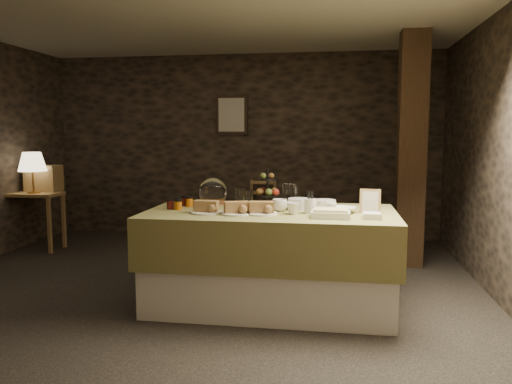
# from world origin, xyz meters

# --- Properties ---
(ground_plane) EXTENTS (5.50, 5.00, 0.01)m
(ground_plane) POSITION_xyz_m (0.00, 0.00, 0.00)
(ground_plane) COLOR black
(ground_plane) RESTS_ON ground
(room_shell) EXTENTS (5.52, 5.02, 2.60)m
(room_shell) POSITION_xyz_m (0.00, 0.00, 1.56)
(room_shell) COLOR black
(room_shell) RESTS_ON ground
(buffet_table) EXTENTS (2.11, 1.12, 0.84)m
(buffet_table) POSITION_xyz_m (0.78, -0.36, 0.48)
(buffet_table) COLOR white
(buffet_table) RESTS_ON ground_plane
(console_table) EXTENTS (0.69, 0.39, 0.74)m
(console_table) POSITION_xyz_m (-2.50, 1.25, 0.61)
(console_table) COLOR olive
(console_table) RESTS_ON ground_plane
(table_lamp) EXTENTS (0.35, 0.35, 0.52)m
(table_lamp) POSITION_xyz_m (-2.45, 1.20, 1.13)
(table_lamp) COLOR #BD883B
(table_lamp) RESTS_ON console_table
(wine_rack) EXTENTS (0.42, 0.26, 0.34)m
(wine_rack) POSITION_xyz_m (-2.45, 1.43, 0.91)
(wine_rack) COLOR olive
(wine_rack) RESTS_ON console_table
(chair) EXTENTS (0.39, 0.37, 0.65)m
(chair) POSITION_xyz_m (0.31, 2.34, 0.37)
(chair) COLOR olive
(chair) RESTS_ON ground_plane
(timber_column) EXTENTS (0.30, 0.30, 2.60)m
(timber_column) POSITION_xyz_m (2.15, 1.23, 1.30)
(timber_column) COLOR black
(timber_column) RESTS_ON ground_plane
(framed_picture) EXTENTS (0.45, 0.04, 0.55)m
(framed_picture) POSITION_xyz_m (-0.15, 2.47, 1.75)
(framed_picture) COLOR #2F2217
(framed_picture) RESTS_ON room_shell
(plate_stack_a) EXTENTS (0.19, 0.19, 0.10)m
(plate_stack_a) POSITION_xyz_m (1.01, -0.28, 0.89)
(plate_stack_a) COLOR white
(plate_stack_a) RESTS_ON buffet_table
(plate_stack_b) EXTENTS (0.20, 0.20, 0.08)m
(plate_stack_b) POSITION_xyz_m (1.22, -0.23, 0.88)
(plate_stack_b) COLOR white
(plate_stack_b) RESTS_ON buffet_table
(cutlery_holder) EXTENTS (0.10, 0.10, 0.12)m
(cutlery_holder) POSITION_xyz_m (1.11, -0.45, 0.90)
(cutlery_holder) COLOR white
(cutlery_holder) RESTS_ON buffet_table
(cup_a) EXTENTS (0.17, 0.17, 0.10)m
(cup_a) POSITION_xyz_m (0.85, -0.39, 0.89)
(cup_a) COLOR white
(cup_a) RESTS_ON buffet_table
(cup_b) EXTENTS (0.13, 0.13, 0.10)m
(cup_b) POSITION_xyz_m (0.98, -0.52, 0.88)
(cup_b) COLOR white
(cup_b) RESTS_ON buffet_table
(mug_c) EXTENTS (0.09, 0.09, 0.09)m
(mug_c) POSITION_xyz_m (0.85, -0.31, 0.88)
(mug_c) COLOR white
(mug_c) RESTS_ON buffet_table
(mug_d) EXTENTS (0.08, 0.08, 0.09)m
(mug_d) POSITION_xyz_m (1.29, -0.45, 0.88)
(mug_d) COLOR white
(mug_d) RESTS_ON buffet_table
(bowl) EXTENTS (0.25, 0.25, 0.05)m
(bowl) POSITION_xyz_m (1.39, -0.37, 0.86)
(bowl) COLOR white
(bowl) RESTS_ON buffet_table
(cake_dome) EXTENTS (0.26, 0.26, 0.26)m
(cake_dome) POSITION_xyz_m (0.20, -0.09, 0.94)
(cake_dome) COLOR olive
(cake_dome) RESTS_ON buffet_table
(fruit_stand) EXTENTS (0.24, 0.24, 0.34)m
(fruit_stand) POSITION_xyz_m (0.70, -0.02, 0.97)
(fruit_stand) COLOR black
(fruit_stand) RESTS_ON buffet_table
(bread_platter_left) EXTENTS (0.26, 0.26, 0.11)m
(bread_platter_left) POSITION_xyz_m (0.26, -0.57, 0.88)
(bread_platter_left) COLOR white
(bread_platter_left) RESTS_ON buffet_table
(bread_platter_center) EXTENTS (0.26, 0.26, 0.11)m
(bread_platter_center) POSITION_xyz_m (0.52, -0.59, 0.88)
(bread_platter_center) COLOR white
(bread_platter_center) RESTS_ON buffet_table
(bread_platter_right) EXTENTS (0.26, 0.26, 0.11)m
(bread_platter_right) POSITION_xyz_m (0.72, -0.56, 0.88)
(bread_platter_right) COLOR white
(bread_platter_right) RESTS_ON buffet_table
(jam_jars) EXTENTS (0.18, 0.32, 0.07)m
(jam_jars) POSITION_xyz_m (-0.04, -0.32, 0.87)
(jam_jars) COLOR maroon
(jam_jars) RESTS_ON buffet_table
(tart_dish) EXTENTS (0.30, 0.22, 0.07)m
(tart_dish) POSITION_xyz_m (1.28, -0.63, 0.87)
(tart_dish) COLOR white
(tart_dish) RESTS_ON buffet_table
(square_dish) EXTENTS (0.14, 0.14, 0.04)m
(square_dish) POSITION_xyz_m (1.60, -0.63, 0.86)
(square_dish) COLOR white
(square_dish) RESTS_ON buffet_table
(menu_frame) EXTENTS (0.17, 0.08, 0.22)m
(menu_frame) POSITION_xyz_m (1.60, -0.35, 0.93)
(menu_frame) COLOR olive
(menu_frame) RESTS_ON buffet_table
(storage_jar_a) EXTENTS (0.10, 0.10, 0.16)m
(storage_jar_a) POSITION_xyz_m (0.45, -0.05, 0.92)
(storage_jar_a) COLOR white
(storage_jar_a) RESTS_ON buffet_table
(storage_jar_b) EXTENTS (0.09, 0.09, 0.14)m
(storage_jar_b) POSITION_xyz_m (0.52, -0.06, 0.91)
(storage_jar_b) COLOR white
(storage_jar_b) RESTS_ON buffet_table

